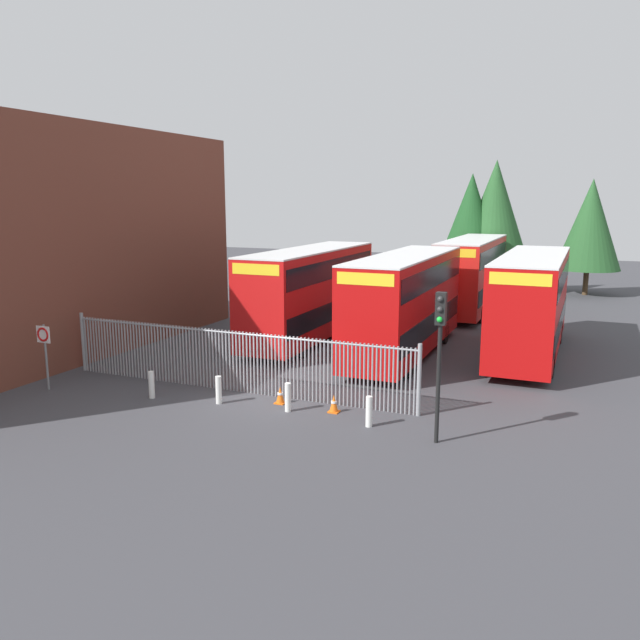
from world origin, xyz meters
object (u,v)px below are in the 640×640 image
object	(u,v)px
double_decker_bus_far_back	(472,272)
bollard_far_right	(369,412)
bollard_near_left	(152,385)
double_decker_bus_behind_fence_right	(531,301)
traffic_cone_mid_forecourt	(334,404)
double_decker_bus_behind_fence_left	(405,301)
traffic_cone_by_gate	(280,395)
bollard_center_front	(219,390)
speed_limit_sign_post	(44,342)
double_decker_bus_near_gate	(310,291)
traffic_light_kerbside	(440,340)
bollard_near_right	(288,397)

from	to	relation	value
double_decker_bus_far_back	bollard_far_right	bearing A→B (deg)	-88.22
double_decker_bus_far_back	bollard_near_left	distance (m)	22.55
double_decker_bus_behind_fence_right	traffic_cone_mid_forecourt	xyz separation A→B (m)	(-5.05, -10.35, -2.13)
double_decker_bus_behind_fence_left	traffic_cone_by_gate	distance (m)	8.62
bollard_near_left	bollard_center_front	xyz separation A→B (m)	(2.45, 0.39, 0.00)
double_decker_bus_behind_fence_left	speed_limit_sign_post	xyz separation A→B (m)	(-10.41, -10.04, -0.65)
double_decker_bus_behind_fence_right	double_decker_bus_far_back	distance (m)	10.73
bollard_center_front	speed_limit_sign_post	distance (m)	6.72
bollard_center_front	double_decker_bus_near_gate	bearing A→B (deg)	96.31
traffic_light_kerbside	bollard_near_left	bearing A→B (deg)	179.14
double_decker_bus_behind_fence_left	speed_limit_sign_post	distance (m)	14.48
bollard_center_front	traffic_light_kerbside	distance (m)	7.93
bollard_near_left	traffic_cone_by_gate	size ratio (longest dim) A/B	1.61
double_decker_bus_behind_fence_left	bollard_far_right	world-z (taller)	double_decker_bus_behind_fence_left
bollard_far_right	traffic_cone_mid_forecourt	world-z (taller)	bollard_far_right
bollard_near_left	bollard_near_right	size ratio (longest dim) A/B	1.00
bollard_near_right	traffic_light_kerbside	distance (m)	5.66
double_decker_bus_near_gate	traffic_cone_by_gate	world-z (taller)	double_decker_bus_near_gate
traffic_light_kerbside	traffic_cone_mid_forecourt	bearing A→B (deg)	160.99
traffic_cone_mid_forecourt	traffic_light_kerbside	distance (m)	4.68
double_decker_bus_behind_fence_right	bollard_center_front	size ratio (longest dim) A/B	11.38
double_decker_bus_behind_fence_right	bollard_near_right	distance (m)	12.77
double_decker_bus_behind_fence_left	bollard_near_right	xyz separation A→B (m)	(-1.43, -8.73, -1.95)
traffic_cone_by_gate	traffic_cone_mid_forecourt	xyz separation A→B (m)	(1.99, -0.12, 0.00)
bollard_near_right	double_decker_bus_near_gate	bearing A→B (deg)	109.98
double_decker_bus_far_back	bollard_far_right	size ratio (longest dim) A/B	11.38
bollard_far_right	traffic_cone_by_gate	size ratio (longest dim) A/B	1.61
double_decker_bus_far_back	traffic_cone_by_gate	bearing A→B (deg)	-97.94
bollard_near_right	double_decker_bus_far_back	bearing A→B (deg)	83.91
double_decker_bus_behind_fence_right	speed_limit_sign_post	distance (m)	19.66
bollard_far_right	bollard_near_right	bearing A→B (deg)	174.38
double_decker_bus_far_back	bollard_far_right	distance (m)	21.09
bollard_far_right	double_decker_bus_behind_fence_right	bearing A→B (deg)	72.13
double_decker_bus_near_gate	traffic_cone_by_gate	bearing A→B (deg)	-72.04
bollard_near_left	double_decker_bus_behind_fence_left	bearing A→B (deg)	55.64
bollard_near_left	traffic_cone_mid_forecourt	xyz separation A→B (m)	(6.34, 1.10, -0.19)
double_decker_bus_near_gate	bollard_far_right	world-z (taller)	double_decker_bus_near_gate
double_decker_bus_far_back	speed_limit_sign_post	bearing A→B (deg)	-116.95
double_decker_bus_behind_fence_left	traffic_cone_mid_forecourt	xyz separation A→B (m)	(-0.03, -8.22, -2.13)
traffic_light_kerbside	double_decker_bus_behind_fence_left	bearing A→B (deg)	110.75
double_decker_bus_near_gate	bollard_center_front	size ratio (longest dim) A/B	11.38
bollard_near_left	speed_limit_sign_post	distance (m)	4.31
bollard_center_front	traffic_light_kerbside	bearing A→B (deg)	-4.14
double_decker_bus_near_gate	bollard_near_left	size ratio (longest dim) A/B	11.38
bollard_near_left	bollard_near_right	world-z (taller)	same
double_decker_bus_behind_fence_left	traffic_light_kerbside	xyz separation A→B (m)	(3.59, -9.47, 0.56)
bollard_center_front	bollard_near_right	xyz separation A→B (m)	(2.49, 0.20, 0.00)
double_decker_bus_behind_fence_left	bollard_center_front	distance (m)	9.94
double_decker_bus_near_gate	double_decker_bus_behind_fence_left	bearing A→B (deg)	-13.29
bollard_far_right	bollard_center_front	bearing A→B (deg)	179.10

